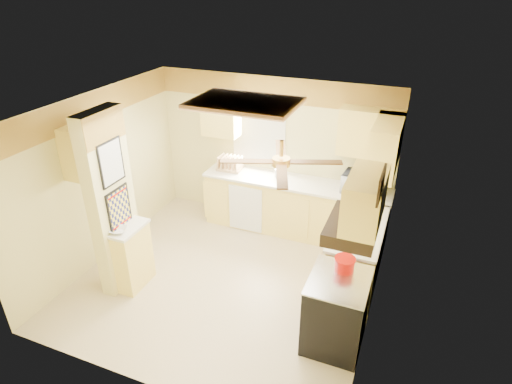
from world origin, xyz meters
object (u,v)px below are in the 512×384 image
at_px(microwave, 361,184).
at_px(bowl, 118,230).
at_px(stove, 336,311).
at_px(dutch_oven, 345,264).
at_px(kettle, 352,232).

relative_size(microwave, bowl, 2.49).
xyz_separation_m(stove, dutch_oven, (0.01, 0.19, 0.54)).
distance_m(stove, dutch_oven, 0.57).
relative_size(stove, bowl, 4.21).
distance_m(bowl, dutch_oven, 2.88).
height_order(bowl, dutch_oven, dutch_oven).
height_order(dutch_oven, kettle, kettle).
bearing_deg(dutch_oven, bowl, -173.28).
height_order(stove, kettle, kettle).
xyz_separation_m(microwave, bowl, (-2.71, -2.29, -0.12)).
bearing_deg(kettle, bowl, -161.59).
bearing_deg(kettle, stove, -88.03).
bearing_deg(kettle, dutch_oven, -86.60).
relative_size(dutch_oven, kettle, 0.97).
distance_m(microwave, dutch_oven, 1.96).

